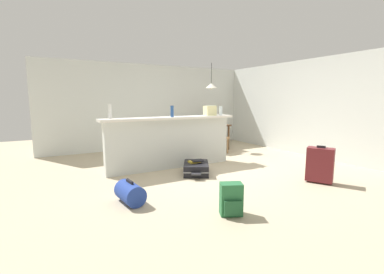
{
  "coord_description": "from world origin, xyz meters",
  "views": [
    {
      "loc": [
        -3.01,
        -4.68,
        1.48
      ],
      "look_at": [
        -0.19,
        0.36,
        0.65
      ],
      "focal_mm": 24.83,
      "sensor_mm": 36.0,
      "label": 1
    }
  ],
  "objects": [
    {
      "name": "bar_countertop",
      "position": [
        -0.65,
        0.46,
        1.08
      ],
      "size": [
        2.96,
        0.4,
        0.05
      ],
      "primitive_type": "cube",
      "color": "white",
      "rests_on": "partition_half_wall"
    },
    {
      "name": "pendant_lamp",
      "position": [
        1.26,
        1.82,
        1.86
      ],
      "size": [
        0.34,
        0.34,
        0.75
      ],
      "color": "black"
    },
    {
      "name": "backpack_green",
      "position": [
        -0.98,
        -2.09,
        0.2
      ],
      "size": [
        0.33,
        0.31,
        0.42
      ],
      "color": "#286B3D",
      "rests_on": "ground_plane"
    },
    {
      "name": "partition_half_wall",
      "position": [
        -0.65,
        0.46,
        0.53
      ],
      "size": [
        2.8,
        0.2,
        1.06
      ],
      "primitive_type": "cube",
      "color": "silver",
      "rests_on": "ground_plane"
    },
    {
      "name": "suitcase_upright_maroon",
      "position": [
        1.22,
        -1.78,
        0.33
      ],
      "size": [
        0.42,
        0.5,
        0.67
      ],
      "color": "maroon",
      "rests_on": "ground_plane"
    },
    {
      "name": "dining_table",
      "position": [
        1.19,
        1.86,
        0.65
      ],
      "size": [
        1.1,
        0.8,
        0.74
      ],
      "color": "#4C331E",
      "rests_on": "ground_plane"
    },
    {
      "name": "dining_chair_far_side",
      "position": [
        1.26,
        2.43,
        0.52
      ],
      "size": [
        0.46,
        0.46,
        0.93
      ],
      "color": "#9E754C",
      "rests_on": "ground_plane"
    },
    {
      "name": "book_stack",
      "position": [
        -0.41,
        -0.19,
        0.25
      ],
      "size": [
        0.27,
        0.25,
        0.06
      ],
      "color": "gold",
      "rests_on": "suitcase_flat_black"
    },
    {
      "name": "suitcase_flat_black",
      "position": [
        -0.42,
        -0.21,
        0.11
      ],
      "size": [
        0.77,
        0.88,
        0.22
      ],
      "color": "black",
      "rests_on": "ground_plane"
    },
    {
      "name": "wall_back",
      "position": [
        0.0,
        3.05,
        1.25
      ],
      "size": [
        6.6,
        0.1,
        2.5
      ],
      "primitive_type": "cube",
      "color": "silver",
      "rests_on": "ground_plane"
    },
    {
      "name": "bottle_clear",
      "position": [
        0.59,
        0.38,
        1.21
      ],
      "size": [
        0.07,
        0.07,
        0.21
      ],
      "primitive_type": "cylinder",
      "color": "silver",
      "rests_on": "bar_countertop"
    },
    {
      "name": "duffel_bag_blue",
      "position": [
        -2.0,
        -1.07,
        0.15
      ],
      "size": [
        0.35,
        0.51,
        0.34
      ],
      "color": "#233D93",
      "rests_on": "ground_plane"
    },
    {
      "name": "bottle_white",
      "position": [
        -1.9,
        0.52,
        1.25
      ],
      "size": [
        0.06,
        0.06,
        0.28
      ],
      "primitive_type": "cylinder",
      "color": "silver",
      "rests_on": "bar_countertop"
    },
    {
      "name": "wall_right",
      "position": [
        3.05,
        0.3,
        1.25
      ],
      "size": [
        0.1,
        6.0,
        2.5
      ],
      "primitive_type": "cube",
      "color": "silver",
      "rests_on": "ground_plane"
    },
    {
      "name": "grocery_bag",
      "position": [
        0.35,
        0.47,
        1.22
      ],
      "size": [
        0.26,
        0.18,
        0.22
      ],
      "primitive_type": "cube",
      "color": "beige",
      "rests_on": "bar_countertop"
    },
    {
      "name": "ground_plane",
      "position": [
        0.0,
        0.0,
        -0.03
      ],
      "size": [
        13.0,
        13.0,
        0.05
      ],
      "primitive_type": "cube",
      "color": "#BCAD8E"
    },
    {
      "name": "dining_chair_near_partition",
      "position": [
        1.18,
        1.34,
        0.52
      ],
      "size": [
        0.44,
        0.44,
        0.93
      ],
      "color": "#9E754C",
      "rests_on": "ground_plane"
    },
    {
      "name": "bottle_blue",
      "position": [
        -0.65,
        0.4,
        1.23
      ],
      "size": [
        0.07,
        0.07,
        0.24
      ],
      "primitive_type": "cylinder",
      "color": "#284C89",
      "rests_on": "bar_countertop"
    }
  ]
}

